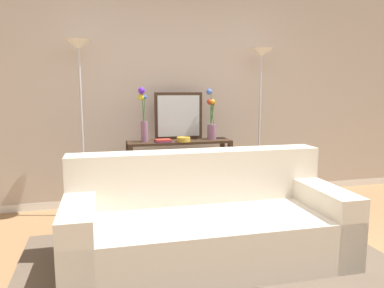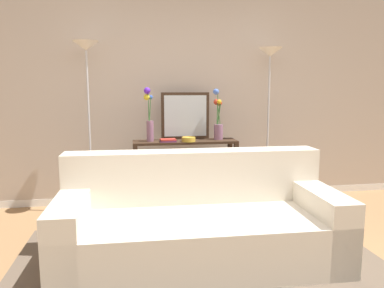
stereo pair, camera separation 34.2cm
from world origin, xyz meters
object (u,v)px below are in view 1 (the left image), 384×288
Objects in this scene: couch at (206,224)px; floor_lamp_left at (80,79)px; fruit_bowl at (183,139)px; console_table at (179,163)px; floor_lamp_right at (260,83)px; book_row_under_console at (158,205)px; vase_tall_flowers at (143,118)px; wall_mirror at (179,116)px; vase_short_flowers at (211,120)px; book_stack at (163,141)px.

floor_lamp_left is at bearing 126.03° from couch.
floor_lamp_left is 1.31m from fruit_bowl.
floor_lamp_right reaches higher than console_table.
vase_tall_flowers is at bearing 179.55° from book_row_under_console.
fruit_bowl is at bearing -18.22° from book_row_under_console.
wall_mirror reaches higher than couch.
fruit_bowl is at bearing -74.38° from console_table.
vase_short_flowers reaches higher than wall_mirror.
vase_short_flowers is (-0.62, 0.01, -0.45)m from floor_lamp_right.
vase_tall_flowers reaches higher than couch.
vase_tall_flowers is (-0.44, -0.13, -0.01)m from wall_mirror.
floor_lamp_left is 1.02× the size of floor_lamp_right.
couch is 1.87× the size of console_table.
console_table is 0.64m from vase_short_flowers.
floor_lamp_left is at bearing 180.00° from floor_lamp_right.
floor_lamp_left is at bearing 178.79° from console_table.
vase_tall_flowers reaches higher than book_row_under_console.
couch is 1.69m from wall_mirror.
book_stack is at bearing 95.40° from couch.
book_stack is at bearing -175.65° from floor_lamp_right.
floor_lamp_left is 1.19m from wall_mirror.
floor_lamp_right is 1.08m from wall_mirror.
book_row_under_console is (-0.18, 1.35, -0.25)m from couch.
vase_tall_flowers is (-0.33, 1.36, 0.79)m from couch.
fruit_bowl is (-1.00, -0.12, -0.65)m from floor_lamp_right.
vase_short_flowers is 0.44m from fruit_bowl.
console_table is at bearing -99.88° from wall_mirror.
vase_short_flowers reaches higher than console_table.
vase_short_flowers is at bearing 70.57° from couch.
vase_tall_flowers is at bearing 103.66° from couch.
vase_short_flowers is at bearing 18.89° from fruit_bowl.
floor_lamp_left is at bearing 178.15° from vase_tall_flowers.
book_stack is at bearing -6.09° from floor_lamp_left.
couch is at bearing -94.22° from wall_mirror.
fruit_bowl reaches higher than book_row_under_console.
couch is at bearing -84.60° from book_stack.
floor_lamp_right is (2.11, 0.00, -0.03)m from floor_lamp_left.
floor_lamp_right is at bearing 0.87° from vase_tall_flowers.
book_stack is (-0.23, 0.02, -0.01)m from fruit_bowl.
couch is 1.65m from vase_short_flowers.
vase_short_flowers is 3.81× the size of fruit_bowl.
book_row_under_console is at bearing 180.00° from console_table.
wall_mirror is 0.46m from vase_tall_flowers.
console_table is at bearing 18.84° from book_stack.
vase_short_flowers is at bearing 9.73° from book_stack.
wall_mirror is (0.02, 0.13, 0.54)m from console_table.
vase_short_flowers is at bearing 179.00° from floor_lamp_right.
vase_short_flowers reaches higher than couch.
floor_lamp_left is 0.80m from vase_tall_flowers.
book_row_under_console is at bearing -177.08° from vase_short_flowers.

